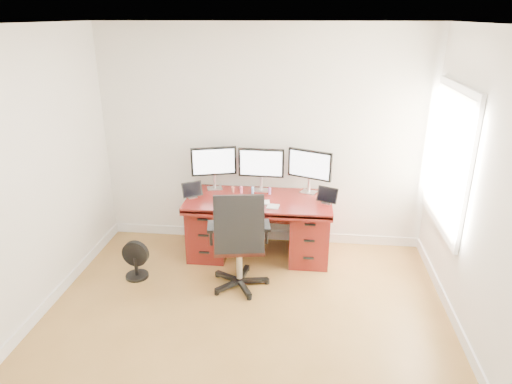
# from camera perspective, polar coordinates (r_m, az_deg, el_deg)

# --- Properties ---
(ground) EXTENTS (4.50, 4.50, 0.00)m
(ground) POSITION_cam_1_polar(r_m,az_deg,el_deg) (4.21, -2.41, -19.84)
(ground) COLOR olive
(ground) RESTS_ON ground
(back_wall) EXTENTS (4.00, 0.10, 2.70)m
(back_wall) POSITION_cam_1_polar(r_m,az_deg,el_deg) (5.58, 0.86, 6.62)
(back_wall) COLOR white
(back_wall) RESTS_ON ground
(right_wall) EXTENTS (0.10, 4.50, 2.70)m
(right_wall) POSITION_cam_1_polar(r_m,az_deg,el_deg) (3.83, 28.63, -3.13)
(right_wall) COLOR white
(right_wall) RESTS_ON ground
(desk) EXTENTS (1.70, 0.80, 0.75)m
(desk) POSITION_cam_1_polar(r_m,az_deg,el_deg) (5.52, 0.38, -4.06)
(desk) COLOR #571311
(desk) RESTS_ON ground
(office_chair) EXTENTS (0.70, 0.70, 1.14)m
(office_chair) POSITION_cam_1_polar(r_m,az_deg,el_deg) (4.87, -2.10, -8.13)
(office_chair) COLOR black
(office_chair) RESTS_ON ground
(floor_fan) EXTENTS (0.30, 0.25, 0.44)m
(floor_fan) POSITION_cam_1_polar(r_m,az_deg,el_deg) (5.30, -14.82, -8.28)
(floor_fan) COLOR black
(floor_fan) RESTS_ON ground
(monitor_left) EXTENTS (0.54, 0.19, 0.53)m
(monitor_left) POSITION_cam_1_polar(r_m,az_deg,el_deg) (5.57, -5.30, 3.66)
(monitor_left) COLOR silver
(monitor_left) RESTS_ON desk
(monitor_center) EXTENTS (0.55, 0.15, 0.53)m
(monitor_center) POSITION_cam_1_polar(r_m,az_deg,el_deg) (5.48, 0.66, 3.47)
(monitor_center) COLOR silver
(monitor_center) RESTS_ON desk
(monitor_right) EXTENTS (0.52, 0.25, 0.53)m
(monitor_right) POSITION_cam_1_polar(r_m,az_deg,el_deg) (5.46, 6.73, 3.24)
(monitor_right) COLOR silver
(monitor_right) RESTS_ON desk
(tablet_left) EXTENTS (0.24, 0.19, 0.19)m
(tablet_left) POSITION_cam_1_polar(r_m,az_deg,el_deg) (5.40, -8.01, 0.16)
(tablet_left) COLOR silver
(tablet_left) RESTS_ON desk
(tablet_right) EXTENTS (0.25, 0.16, 0.19)m
(tablet_right) POSITION_cam_1_polar(r_m,az_deg,el_deg) (5.25, 8.90, -0.53)
(tablet_right) COLOR silver
(tablet_right) RESTS_ON desk
(keyboard) EXTENTS (0.31, 0.18, 0.01)m
(keyboard) POSITION_cam_1_polar(r_m,az_deg,el_deg) (5.22, 0.08, -1.33)
(keyboard) COLOR silver
(keyboard) RESTS_ON desk
(trackpad) EXTENTS (0.15, 0.15, 0.01)m
(trackpad) POSITION_cam_1_polar(r_m,az_deg,el_deg) (5.12, 2.14, -1.82)
(trackpad) COLOR silver
(trackpad) RESTS_ON desk
(drawing_tablet) EXTENTS (0.23, 0.18, 0.01)m
(drawing_tablet) POSITION_cam_1_polar(r_m,az_deg,el_deg) (5.22, -2.51, -1.39)
(drawing_tablet) COLOR black
(drawing_tablet) RESTS_ON desk
(phone) EXTENTS (0.13, 0.10, 0.01)m
(phone) POSITION_cam_1_polar(r_m,az_deg,el_deg) (5.33, -0.14, -0.84)
(phone) COLOR black
(phone) RESTS_ON desk
(figurine_brown) EXTENTS (0.04, 0.04, 0.09)m
(figurine_brown) POSITION_cam_1_polar(r_m,az_deg,el_deg) (5.51, -2.90, 0.38)
(figurine_brown) COLOR brown
(figurine_brown) RESTS_ON desk
(figurine_pink) EXTENTS (0.04, 0.04, 0.09)m
(figurine_pink) POSITION_cam_1_polar(r_m,az_deg,el_deg) (5.49, -1.86, 0.34)
(figurine_pink) COLOR pink
(figurine_pink) RESTS_ON desk
(figurine_blue) EXTENTS (0.04, 0.04, 0.09)m
(figurine_blue) POSITION_cam_1_polar(r_m,az_deg,el_deg) (5.48, -0.42, 0.29)
(figurine_blue) COLOR #66A6F1
(figurine_blue) RESTS_ON desk
(figurine_purple) EXTENTS (0.04, 0.04, 0.09)m
(figurine_purple) POSITION_cam_1_polar(r_m,az_deg,el_deg) (5.46, 1.73, 0.20)
(figurine_purple) COLOR #BB75DF
(figurine_purple) RESTS_ON desk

